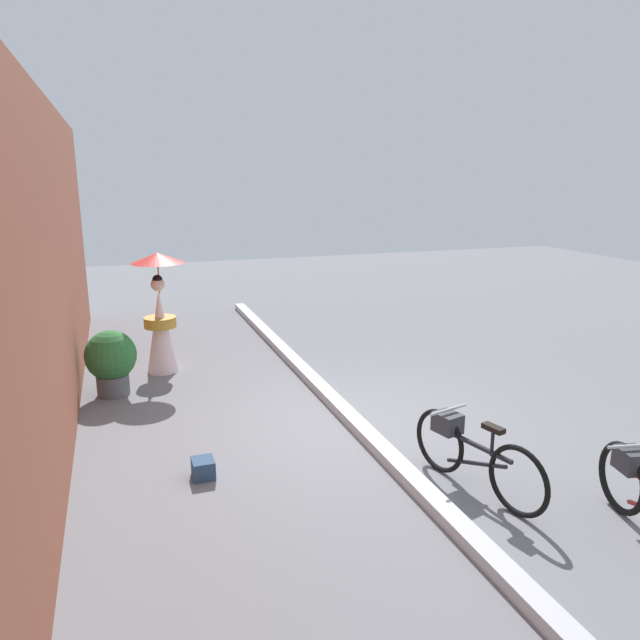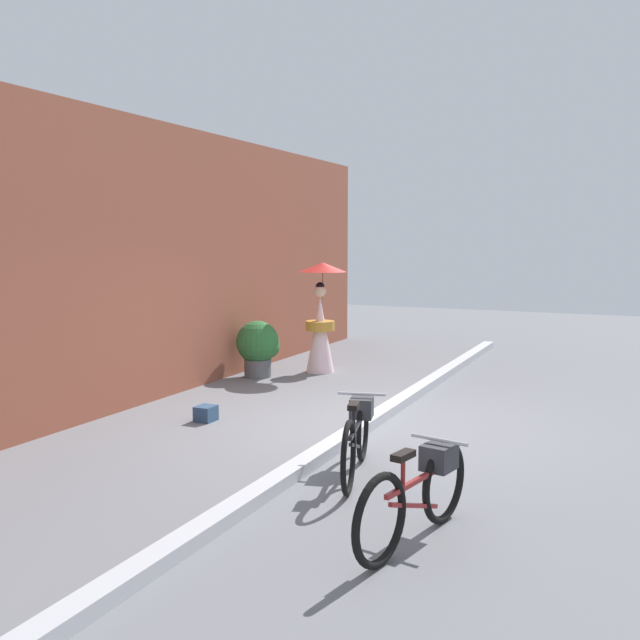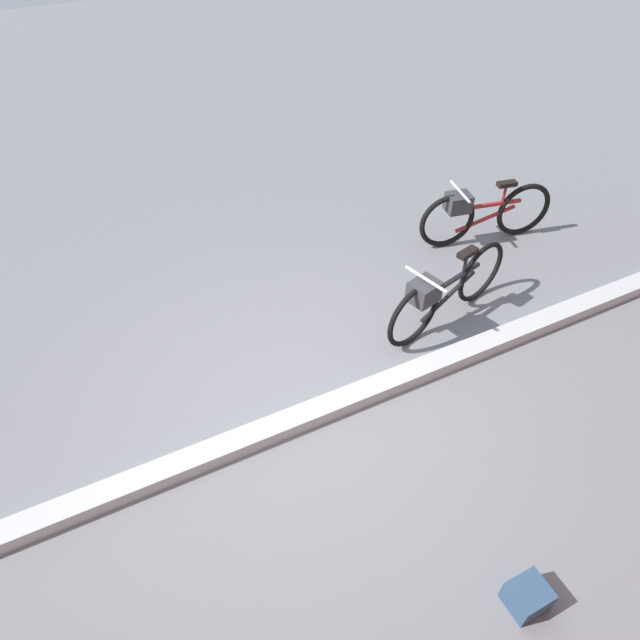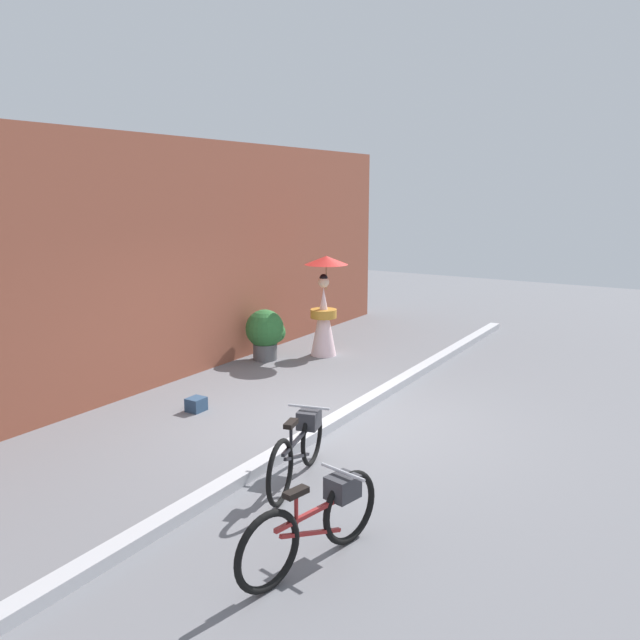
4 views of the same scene
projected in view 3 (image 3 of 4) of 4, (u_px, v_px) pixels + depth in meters
name	position (u px, v px, depth m)	size (l,w,h in m)	color
ground_plane	(302.00, 422.00, 4.67)	(30.00, 30.00, 0.00)	slate
sidewalk_curb	(302.00, 417.00, 4.63)	(14.00, 0.20, 0.12)	#B2B2B7
bicycle_near_officer	(482.00, 213.00, 6.37)	(1.61, 0.51, 0.74)	black
bicycle_far_side	(445.00, 292.00, 5.31)	(1.63, 0.56, 0.75)	black
backpack_on_pavement	(527.00, 595.00, 3.55)	(0.25, 0.22, 0.19)	navy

